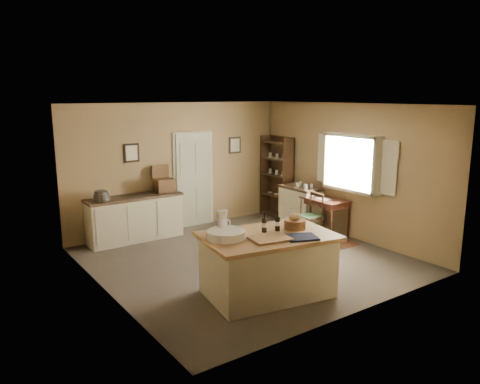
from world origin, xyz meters
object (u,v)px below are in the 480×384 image
(right_cabinet, at_px, (300,206))
(shelving_unit, at_px, (278,177))
(sideboard, at_px, (136,217))
(desk_chair, at_px, (309,217))
(work_island, at_px, (267,263))
(writing_desk, at_px, (325,203))

(right_cabinet, bearing_deg, shelving_unit, 81.10)
(right_cabinet, height_order, shelving_unit, shelving_unit)
(sideboard, relative_size, desk_chair, 2.10)
(work_island, distance_m, writing_desk, 3.27)
(work_island, height_order, right_cabinet, work_island)
(work_island, bearing_deg, writing_desk, 39.86)
(work_island, bearing_deg, sideboard, 107.96)
(writing_desk, height_order, desk_chair, desk_chair)
(sideboard, xyz_separation_m, writing_desk, (3.34, -1.90, 0.19))
(writing_desk, relative_size, shelving_unit, 0.50)
(writing_desk, bearing_deg, shelving_unit, 84.94)
(desk_chair, relative_size, right_cabinet, 0.91)
(sideboard, bearing_deg, shelving_unit, -3.28)
(sideboard, height_order, right_cabinet, sideboard)
(writing_desk, xyz_separation_m, right_cabinet, (-0.00, 0.74, -0.21))
(right_cabinet, bearing_deg, desk_chair, -120.96)
(work_island, height_order, desk_chair, work_island)
(work_island, relative_size, writing_desk, 2.14)
(writing_desk, bearing_deg, work_island, -149.65)
(sideboard, relative_size, shelving_unit, 1.00)
(work_island, xyz_separation_m, sideboard, (-0.53, 3.55, -0.00))
(sideboard, distance_m, writing_desk, 3.85)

